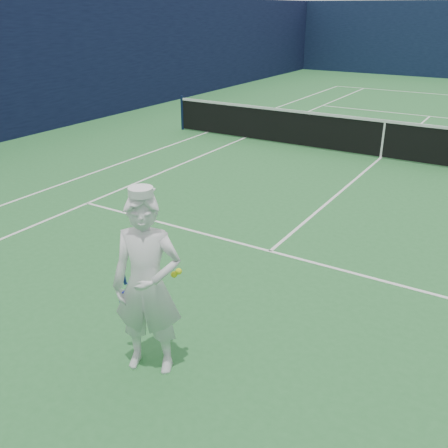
% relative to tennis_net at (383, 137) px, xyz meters
% --- Properties ---
extents(ground, '(80.00, 80.00, 0.00)m').
position_rel_tennis_net_xyz_m(ground, '(0.00, 0.00, -0.55)').
color(ground, '#2A7035').
rests_on(ground, ground).
extents(court_markings, '(11.03, 23.83, 0.01)m').
position_rel_tennis_net_xyz_m(court_markings, '(0.00, 0.00, -0.55)').
color(court_markings, white).
rests_on(court_markings, ground).
extents(windscreen_fence, '(20.12, 36.12, 4.00)m').
position_rel_tennis_net_xyz_m(windscreen_fence, '(0.00, 0.00, 1.45)').
color(windscreen_fence, '#0E1836').
rests_on(windscreen_fence, ground).
extents(tennis_net, '(12.88, 0.09, 1.07)m').
position_rel_tennis_net_xyz_m(tennis_net, '(0.00, 0.00, 0.00)').
color(tennis_net, '#141E4C').
rests_on(tennis_net, ground).
extents(tennis_player, '(0.92, 0.72, 2.07)m').
position_rel_tennis_net_xyz_m(tennis_player, '(0.15, -9.58, 0.46)').
color(tennis_player, white).
rests_on(tennis_player, ground).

